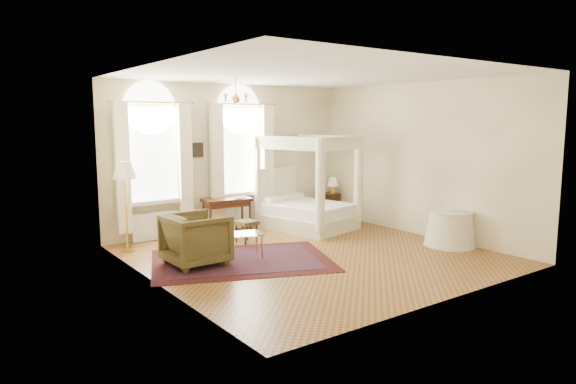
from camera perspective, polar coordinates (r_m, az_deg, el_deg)
name	(u,v)px	position (r m, az deg, el deg)	size (l,w,h in m)	color
ground	(312,255)	(9.65, 2.70, -7.00)	(6.00, 6.00, 0.00)	olive
room_walls	(313,149)	(9.34, 2.78, 4.83)	(6.00, 6.00, 6.00)	#FFF4C2
window_left	(154,169)	(10.93, -14.69, 2.45)	(1.62, 0.27, 3.29)	white
window_right	(242,164)	(11.85, -5.18, 3.08)	(1.62, 0.27, 3.29)	white
chandelier	(236,98)	(9.81, -5.83, 10.36)	(0.51, 0.45, 0.50)	#AF8A3A
wall_pictures	(235,147)	(11.85, -5.92, 5.02)	(2.54, 0.03, 0.39)	black
canopy_bed	(308,208)	(11.88, 2.25, -1.75)	(2.01, 2.29, 2.14)	beige
nightstand	(329,205)	(13.26, 4.56, -1.48)	(0.45, 0.41, 0.64)	#391E0F
nightstand_lamp	(333,183)	(13.16, 5.02, 1.04)	(0.28, 0.28, 0.41)	#AF8A3A
writing_desk	(227,203)	(11.38, -6.82, -1.28)	(1.11, 0.67, 0.79)	#391E0F
laptop	(239,197)	(11.41, -5.44, -0.59)	(0.32, 0.21, 0.03)	black
stool	(246,224)	(10.55, -4.65, -3.60)	(0.45, 0.45, 0.46)	#483E1F
armchair	(196,239)	(9.02, -10.18, -5.19)	(0.97, 1.00, 0.91)	#40371B
coffee_table	(244,235)	(9.44, -4.88, -4.83)	(0.77, 0.65, 0.45)	silver
floor_lamp	(125,175)	(10.11, -17.70, 1.83)	(0.44, 0.44, 1.73)	#AF8A3A
oriental_rug	(242,260)	(9.28, -5.14, -7.58)	(3.74, 3.25, 0.01)	#3B0E0F
side_table	(450,229)	(10.77, 17.60, -3.91)	(1.02, 1.02, 0.70)	white
book	(457,211)	(10.64, 18.28, -2.07)	(0.20, 0.27, 0.03)	black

